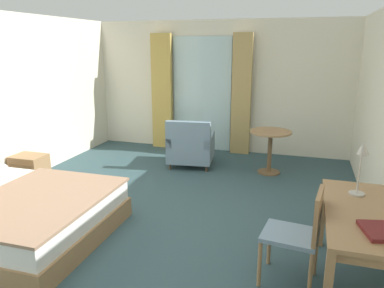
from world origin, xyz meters
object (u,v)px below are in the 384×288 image
object	(u,v)px
closed_book	(378,231)
nightstand	(30,170)
bed	(10,213)
round_cafe_table	(270,142)
desk_lamp	(362,158)
desk_chair	(300,231)
armchair_by_window	(191,147)
writing_desk	(360,221)

from	to	relation	value
closed_book	nightstand	bearing A→B (deg)	147.14
bed	round_cafe_table	xyz separation A→B (m)	(2.53, 2.95, 0.26)
desk_lamp	round_cafe_table	distance (m)	2.69
desk_chair	nightstand	bearing A→B (deg)	161.93
bed	desk_chair	world-z (taller)	bed
armchair_by_window	desk_lamp	bearing A→B (deg)	-45.37
armchair_by_window	desk_chair	bearing A→B (deg)	-56.79
bed	desk_lamp	xyz separation A→B (m)	(3.56, 0.52, 0.80)
round_cafe_table	closed_book	bearing A→B (deg)	-71.55
armchair_by_window	round_cafe_table	bearing A→B (deg)	1.05
armchair_by_window	round_cafe_table	xyz separation A→B (m)	(1.35, 0.02, 0.19)
armchair_by_window	closed_book	bearing A→B (deg)	-52.86
round_cafe_table	nightstand	bearing A→B (deg)	-154.09
desk_chair	armchair_by_window	world-z (taller)	desk_chair
bed	closed_book	distance (m)	3.65
round_cafe_table	bed	bearing A→B (deg)	-130.57
writing_desk	desk_chair	distance (m)	0.49
closed_book	bed	bearing A→B (deg)	162.50
armchair_by_window	writing_desk	bearing A→B (deg)	-50.15
desk_chair	closed_book	world-z (taller)	desk_chair
desk_lamp	bed	bearing A→B (deg)	-171.64
closed_book	armchair_by_window	distance (m)	4.04
bed	closed_book	xyz separation A→B (m)	(3.61, -0.27, 0.49)
closed_book	round_cafe_table	bearing A→B (deg)	95.26
bed	nightstand	distance (m)	1.56
nightstand	desk_lamp	world-z (taller)	desk_lamp
closed_book	armchair_by_window	size ratio (longest dim) A/B	0.36
nightstand	armchair_by_window	bearing A→B (deg)	38.58
writing_desk	closed_book	size ratio (longest dim) A/B	4.59
nightstand	round_cafe_table	size ratio (longest dim) A/B	0.66
bed	round_cafe_table	world-z (taller)	bed
armchair_by_window	round_cafe_table	world-z (taller)	armchair_by_window
writing_desk	armchair_by_window	size ratio (longest dim) A/B	1.67
desk_lamp	armchair_by_window	size ratio (longest dim) A/B	0.59
writing_desk	desk_lamp	xyz separation A→B (m)	(0.02, 0.42, 0.42)
bed	armchair_by_window	world-z (taller)	bed
desk_lamp	desk_chair	bearing A→B (deg)	-135.30
bed	round_cafe_table	bearing A→B (deg)	49.43
nightstand	desk_lamp	xyz separation A→B (m)	(4.40, -0.79, 0.83)
closed_book	desk_chair	bearing A→B (deg)	136.42
nightstand	closed_book	distance (m)	4.75
nightstand	desk_chair	distance (m)	4.12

